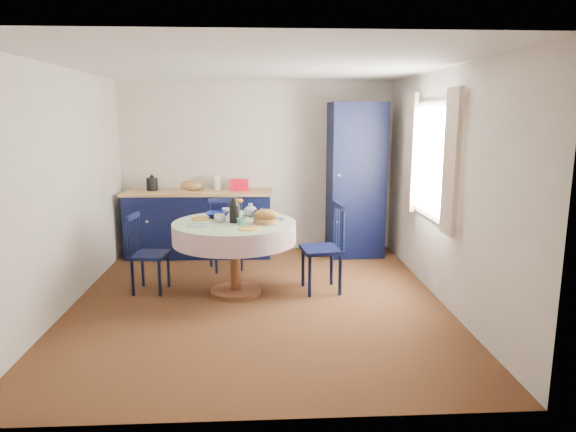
% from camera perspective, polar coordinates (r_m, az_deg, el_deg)
% --- Properties ---
extents(floor, '(4.50, 4.50, 0.00)m').
position_cam_1_polar(floor, '(5.72, -3.33, -9.39)').
color(floor, black).
rests_on(floor, ground).
extents(ceiling, '(4.50, 4.50, 0.00)m').
position_cam_1_polar(ceiling, '(5.38, -3.64, 16.38)').
color(ceiling, white).
rests_on(ceiling, wall_back).
extents(wall_back, '(4.00, 0.02, 2.50)m').
position_cam_1_polar(wall_back, '(7.65, -3.40, 5.45)').
color(wall_back, silver).
rests_on(wall_back, floor).
extents(wall_left, '(0.02, 4.50, 2.50)m').
position_cam_1_polar(wall_left, '(5.78, -23.73, 2.68)').
color(wall_left, silver).
rests_on(wall_left, floor).
extents(wall_right, '(0.02, 4.50, 2.50)m').
position_cam_1_polar(wall_right, '(5.76, 16.87, 3.12)').
color(wall_right, silver).
rests_on(wall_right, floor).
extents(window, '(0.10, 1.74, 1.45)m').
position_cam_1_polar(window, '(6.00, 15.62, 6.12)').
color(window, white).
rests_on(window, wall_right).
extents(kitchen_counter, '(2.13, 0.71, 1.18)m').
position_cam_1_polar(kitchen_counter, '(7.53, -9.81, -0.68)').
color(kitchen_counter, black).
rests_on(kitchen_counter, floor).
extents(pantry_cabinet, '(0.79, 0.58, 2.18)m').
position_cam_1_polar(pantry_cabinet, '(7.40, 7.54, 3.95)').
color(pantry_cabinet, black).
rests_on(pantry_cabinet, floor).
extents(dining_table, '(1.38, 1.38, 1.12)m').
position_cam_1_polar(dining_table, '(5.78, -5.89, -1.89)').
color(dining_table, brown).
rests_on(dining_table, floor).
extents(chair_left, '(0.43, 0.45, 0.91)m').
position_cam_1_polar(chair_left, '(6.11, -15.46, -3.94)').
color(chair_left, black).
rests_on(chair_left, floor).
extents(chair_far, '(0.51, 0.50, 0.92)m').
position_cam_1_polar(chair_far, '(6.83, -7.04, -1.97)').
color(chair_far, black).
rests_on(chair_far, floor).
extents(chair_right, '(0.49, 0.51, 1.03)m').
position_cam_1_polar(chair_right, '(5.91, 4.16, -3.44)').
color(chair_right, black).
rests_on(chair_right, floor).
extents(mug_a, '(0.12, 0.12, 0.10)m').
position_cam_1_polar(mug_a, '(5.75, -7.62, -0.22)').
color(mug_a, silver).
rests_on(mug_a, dining_table).
extents(mug_b, '(0.09, 0.09, 0.08)m').
position_cam_1_polar(mug_b, '(5.54, -5.30, -0.68)').
color(mug_b, '#2B7765').
rests_on(mug_b, dining_table).
extents(mug_c, '(0.12, 0.12, 0.09)m').
position_cam_1_polar(mug_c, '(5.96, -3.26, 0.25)').
color(mug_c, black).
rests_on(mug_c, dining_table).
extents(mug_d, '(0.10, 0.10, 0.09)m').
position_cam_1_polar(mug_d, '(6.12, -6.90, 0.47)').
color(mug_d, silver).
rests_on(mug_d, dining_table).
extents(cobalt_bowl, '(0.27, 0.27, 0.07)m').
position_cam_1_polar(cobalt_bowl, '(6.00, -7.82, 0.11)').
color(cobalt_bowl, '#040D6A').
rests_on(cobalt_bowl, dining_table).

